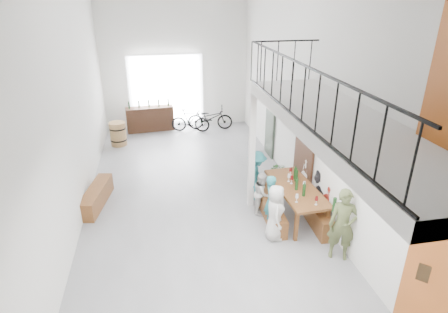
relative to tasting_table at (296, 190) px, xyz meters
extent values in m
plane|color=slate|center=(-2.20, 1.18, -0.71)|extent=(12.00, 12.00, 0.00)
plane|color=white|center=(-2.20, 7.18, 2.04)|extent=(5.50, 0.00, 5.50)
plane|color=white|center=(-2.20, -4.82, 2.04)|extent=(5.50, 0.00, 5.50)
plane|color=white|center=(-4.95, 1.18, 2.04)|extent=(0.00, 12.00, 12.00)
plane|color=white|center=(0.55, 1.18, 2.04)|extent=(0.00, 12.00, 12.00)
cube|color=white|center=(-2.60, 7.12, 0.69)|extent=(2.80, 0.08, 2.80)
cube|color=#974414|center=(0.50, -3.72, 0.34)|extent=(0.06, 0.95, 2.10)
cube|color=#331B0F|center=(0.50, 0.88, 0.29)|extent=(0.06, 1.10, 2.00)
cube|color=#313B30|center=(0.50, 3.68, 0.29)|extent=(0.06, 0.80, 2.00)
cube|color=#402E19|center=(0.52, -0.22, 1.19)|extent=(0.04, 0.45, 0.55)
cylinder|color=white|center=(0.51, 2.38, 1.69)|extent=(0.04, 0.28, 0.28)
cube|color=silver|center=(-0.20, -2.02, 2.29)|extent=(1.50, 5.60, 0.25)
cube|color=black|center=(-0.93, -2.02, 3.27)|extent=(0.03, 5.60, 0.03)
cube|color=black|center=(-0.93, -2.02, 2.44)|extent=(0.03, 5.60, 0.03)
cube|color=black|center=(-0.20, 0.76, 3.27)|extent=(1.50, 0.03, 0.03)
cube|color=silver|center=(-0.90, 0.73, 0.73)|extent=(0.14, 0.14, 2.88)
cube|color=brown|center=(0.00, 0.00, 0.05)|extent=(0.94, 2.11, 0.06)
cube|color=brown|center=(-0.32, -0.91, -0.34)|extent=(0.08, 0.08, 0.73)
cube|color=brown|center=(0.40, -0.88, -0.34)|extent=(0.08, 0.08, 0.73)
cube|color=brown|center=(-0.40, 0.88, -0.34)|extent=(0.08, 0.08, 0.73)
cube|color=brown|center=(0.32, 0.91, -0.34)|extent=(0.08, 0.08, 0.73)
cube|color=brown|center=(-0.58, 0.09, -0.48)|extent=(0.40, 1.94, 0.44)
cube|color=brown|center=(0.37, -0.07, -0.46)|extent=(0.38, 2.18, 0.50)
cylinder|color=black|center=(0.12, 0.43, 0.26)|extent=(0.07, 0.07, 0.35)
cylinder|color=black|center=(-0.04, -0.11, 0.26)|extent=(0.07, 0.07, 0.35)
cylinder|color=black|center=(0.01, -0.41, 0.26)|extent=(0.07, 0.07, 0.35)
cylinder|color=black|center=(0.10, 0.30, 0.26)|extent=(0.07, 0.07, 0.35)
cube|color=brown|center=(-4.70, 1.45, -0.47)|extent=(0.69, 1.72, 0.47)
cylinder|color=olive|center=(-4.41, 5.50, -0.29)|extent=(0.55, 0.55, 0.83)
cylinder|color=black|center=(-4.41, 5.50, -0.50)|extent=(0.56, 0.56, 0.05)
cylinder|color=black|center=(-4.41, 5.50, -0.08)|extent=(0.56, 0.56, 0.05)
cube|color=#331B0F|center=(-3.30, 6.83, -0.24)|extent=(1.81, 0.66, 0.93)
cylinder|color=black|center=(-4.02, 6.72, 0.37)|extent=(0.06, 0.06, 0.28)
cylinder|color=black|center=(-3.66, 6.82, 0.37)|extent=(0.06, 0.06, 0.28)
cylinder|color=black|center=(-3.30, 6.85, 0.37)|extent=(0.06, 0.06, 0.28)
cylinder|color=black|center=(-2.93, 6.85, 0.37)|extent=(0.06, 0.06, 0.28)
cylinder|color=black|center=(-2.56, 6.90, 0.37)|extent=(0.06, 0.06, 0.28)
imported|color=beige|center=(-0.74, -0.72, -0.07)|extent=(0.52, 0.69, 1.27)
imported|color=#247178|center=(-0.67, -0.23, -0.07)|extent=(0.32, 0.47, 1.26)
imported|color=beige|center=(-0.72, 0.35, -0.18)|extent=(0.57, 0.63, 1.05)
imported|color=#247178|center=(-0.68, 1.00, -0.05)|extent=(0.78, 0.97, 1.32)
imported|color=#AF2B1E|center=(0.60, -0.51, -0.19)|extent=(0.41, 0.65, 1.03)
imported|color=black|center=(0.62, 0.06, -0.13)|extent=(0.68, 1.12, 1.16)
imported|color=beige|center=(0.59, 0.65, -0.11)|extent=(0.41, 0.61, 1.20)
imported|color=#4B5530|center=(0.35, -1.58, 0.06)|extent=(0.65, 0.56, 1.52)
imported|color=#1E4C20|center=(0.25, 2.04, -0.48)|extent=(0.46, 0.42, 0.46)
imported|color=black|center=(-1.00, 6.55, -0.25)|extent=(1.81, 0.90, 0.91)
imported|color=black|center=(-1.79, 6.40, -0.26)|extent=(1.53, 0.79, 0.89)
camera|label=1|loc=(-3.10, -7.19, 4.25)|focal=30.00mm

